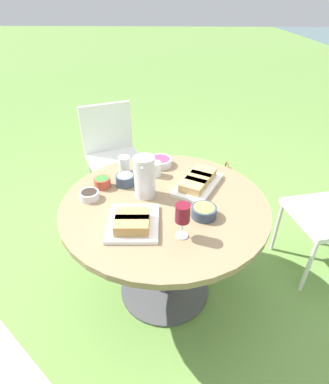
{
  "coord_description": "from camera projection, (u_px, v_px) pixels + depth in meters",
  "views": [
    {
      "loc": [
        1.32,
        0.05,
        1.64
      ],
      "look_at": [
        0.0,
        0.0,
        0.77
      ],
      "focal_mm": 28.0,
      "sensor_mm": 36.0,
      "label": 1
    }
  ],
  "objects": [
    {
      "name": "wine_glass",
      "position": [
        183.0,
        215.0,
        1.32
      ],
      "size": [
        0.07,
        0.07,
        0.17
      ],
      "color": "silver",
      "rests_on": "dining_table"
    },
    {
      "name": "bowl_olives",
      "position": [
        89.0,
        195.0,
        1.62
      ],
      "size": [
        0.1,
        0.1,
        0.05
      ],
      "color": "silver",
      "rests_on": "dining_table"
    },
    {
      "name": "platter_bread_main",
      "position": [
        198.0,
        182.0,
        1.73
      ],
      "size": [
        0.4,
        0.33,
        0.07
      ],
      "color": "white",
      "rests_on": "dining_table"
    },
    {
      "name": "ground_plane",
      "position": [
        164.0,
        288.0,
        2.01
      ],
      "size": [
        40.0,
        40.0,
        0.0
      ],
      "primitive_type": "plane",
      "color": "#668E42"
    },
    {
      "name": "bowl_salad",
      "position": [
        102.0,
        182.0,
        1.72
      ],
      "size": [
        0.09,
        0.09,
        0.06
      ],
      "color": "#B74733",
      "rests_on": "dining_table"
    },
    {
      "name": "cup_water_far",
      "position": [
        155.0,
        169.0,
        1.83
      ],
      "size": [
        0.07,
        0.07,
        0.09
      ],
      "color": "silver",
      "rests_on": "dining_table"
    },
    {
      "name": "bowl_dip_red",
      "position": [
        160.0,
        161.0,
        1.95
      ],
      "size": [
        0.16,
        0.16,
        0.05
      ],
      "color": "silver",
      "rests_on": "dining_table"
    },
    {
      "name": "cup_water_near",
      "position": [
        124.0,
        165.0,
        1.86
      ],
      "size": [
        0.07,
        0.07,
        0.1
      ],
      "color": "silver",
      "rests_on": "dining_table"
    },
    {
      "name": "dining_table",
      "position": [
        164.0,
        221.0,
        1.69
      ],
      "size": [
        1.12,
        1.12,
        0.71
      ],
      "color": "#4C4C51",
      "rests_on": "ground_plane"
    },
    {
      "name": "bowl_fries",
      "position": [
        204.0,
        211.0,
        1.49
      ],
      "size": [
        0.13,
        0.13,
        0.06
      ],
      "color": "#334256",
      "rests_on": "dining_table"
    },
    {
      "name": "bowl_dip_cream",
      "position": [
        125.0,
        179.0,
        1.74
      ],
      "size": [
        0.11,
        0.11,
        0.06
      ],
      "color": "#334256",
      "rests_on": "dining_table"
    },
    {
      "name": "chair_near_right",
      "position": [
        112.0,
        149.0,
        2.59
      ],
      "size": [
        0.57,
        0.58,
        0.89
      ],
      "color": "silver",
      "rests_on": "ground_plane"
    },
    {
      "name": "water_pitcher",
      "position": [
        145.0,
        177.0,
        1.6
      ],
      "size": [
        0.12,
        0.11,
        0.23
      ],
      "color": "silver",
      "rests_on": "dining_table"
    },
    {
      "name": "platter_charcuterie",
      "position": [
        133.0,
        222.0,
        1.42
      ],
      "size": [
        0.3,
        0.26,
        0.07
      ],
      "color": "white",
      "rests_on": "dining_table"
    },
    {
      "name": "handbag",
      "position": [
        225.0,
        185.0,
        2.85
      ],
      "size": [
        0.3,
        0.14,
        0.37
      ],
      "color": "brown",
      "rests_on": "ground_plane"
    }
  ]
}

